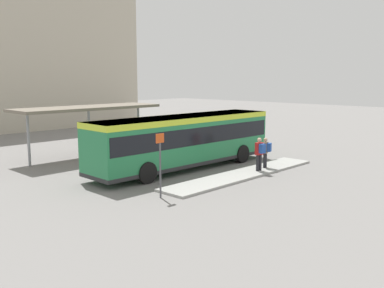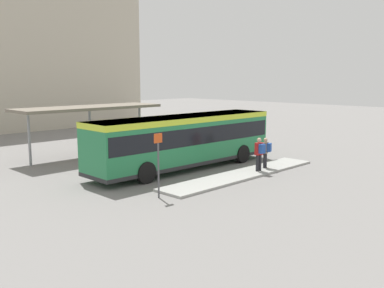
# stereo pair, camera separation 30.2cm
# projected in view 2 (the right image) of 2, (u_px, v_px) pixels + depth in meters

# --- Properties ---
(ground_plane) EXTENTS (120.00, 120.00, 0.00)m
(ground_plane) POSITION_uv_depth(u_px,v_px,m) (185.00, 169.00, 24.35)
(ground_plane) COLOR slate
(curb_island) EXTENTS (10.90, 1.80, 0.12)m
(curb_island) POSITION_uv_depth(u_px,v_px,m) (243.00, 174.00, 22.65)
(curb_island) COLOR #9E9E99
(curb_island) RESTS_ON ground_plane
(city_bus) EXTENTS (12.07, 2.81, 3.01)m
(city_bus) POSITION_uv_depth(u_px,v_px,m) (185.00, 138.00, 24.08)
(city_bus) COLOR #237A47
(city_bus) RESTS_ON ground_plane
(pedestrian_waiting) EXTENTS (0.47, 0.51, 1.81)m
(pedestrian_waiting) POSITION_uv_depth(u_px,v_px,m) (260.00, 152.00, 23.01)
(pedestrian_waiting) COLOR #232328
(pedestrian_waiting) RESTS_ON curb_island
(pedestrian_companion) EXTENTS (0.47, 0.52, 1.70)m
(pedestrian_companion) POSITION_uv_depth(u_px,v_px,m) (266.00, 151.00, 23.85)
(pedestrian_companion) COLOR #232328
(pedestrian_companion) RESTS_ON curb_island
(bicycle_green) EXTENTS (0.48, 1.68, 0.73)m
(bicycle_green) POSITION_uv_depth(u_px,v_px,m) (246.00, 141.00, 32.52)
(bicycle_green) COLOR black
(bicycle_green) RESTS_ON ground_plane
(bicycle_yellow) EXTENTS (0.48, 1.66, 0.72)m
(bicycle_yellow) POSITION_uv_depth(u_px,v_px,m) (236.00, 140.00, 32.79)
(bicycle_yellow) COLOR black
(bicycle_yellow) RESTS_ON ground_plane
(bicycle_black) EXTENTS (0.48, 1.67, 0.72)m
(bicycle_black) POSITION_uv_depth(u_px,v_px,m) (231.00, 139.00, 33.42)
(bicycle_black) COLOR black
(bicycle_black) RESTS_ON ground_plane
(station_shelter) EXTENTS (9.63, 2.97, 3.30)m
(station_shelter) POSITION_uv_depth(u_px,v_px,m) (89.00, 109.00, 27.60)
(station_shelter) COLOR #706656
(station_shelter) RESTS_ON ground_plane
(potted_planter_near_shelter) EXTENTS (1.00, 1.00, 1.35)m
(potted_planter_near_shelter) POSITION_uv_depth(u_px,v_px,m) (154.00, 145.00, 28.28)
(potted_planter_near_shelter) COLOR slate
(potted_planter_near_shelter) RESTS_ON ground_plane
(platform_sign) EXTENTS (0.44, 0.08, 2.80)m
(platform_sign) POSITION_uv_depth(u_px,v_px,m) (158.00, 162.00, 18.21)
(platform_sign) COLOR #4C4C51
(platform_sign) RESTS_ON ground_plane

